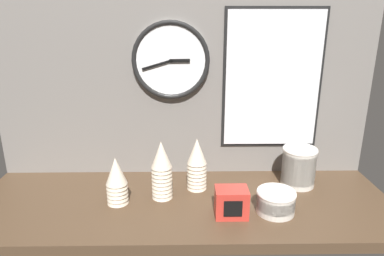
# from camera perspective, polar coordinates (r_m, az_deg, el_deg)

# --- Properties ---
(ground_plane) EXTENTS (1.60, 0.56, 0.04)m
(ground_plane) POSITION_cam_1_polar(r_m,az_deg,el_deg) (1.36, -1.44, -12.51)
(ground_plane) COLOR #4C3826
(wall_tiled_back) EXTENTS (1.60, 0.03, 1.05)m
(wall_tiled_back) POSITION_cam_1_polar(r_m,az_deg,el_deg) (1.45, -1.52, 12.20)
(wall_tiled_back) COLOR slate
(wall_tiled_back) RESTS_ON ground_plane
(cup_stack_center_left) EXTENTS (0.08, 0.08, 0.18)m
(cup_stack_center_left) POSITION_cam_1_polar(r_m,az_deg,el_deg) (1.31, -12.46, -8.56)
(cup_stack_center_left) COLOR beige
(cup_stack_center_left) RESTS_ON ground_plane
(cup_stack_center_right) EXTENTS (0.08, 0.08, 0.22)m
(cup_stack_center_right) POSITION_cam_1_polar(r_m,az_deg,el_deg) (1.38, 0.81, -6.02)
(cup_stack_center_right) COLOR beige
(cup_stack_center_right) RESTS_ON ground_plane
(cup_stack_center) EXTENTS (0.08, 0.08, 0.23)m
(cup_stack_center) POSITION_cam_1_polar(r_m,az_deg,el_deg) (1.32, -5.08, -6.98)
(cup_stack_center) COLOR beige
(cup_stack_center) RESTS_ON ground_plane
(bowl_stack_right) EXTENTS (0.14, 0.14, 0.08)m
(bowl_stack_right) POSITION_cam_1_polar(r_m,az_deg,el_deg) (1.28, 13.79, -11.68)
(bowl_stack_right) COLOR beige
(bowl_stack_right) RESTS_ON ground_plane
(bowl_stack_far_right) EXTENTS (0.14, 0.14, 0.16)m
(bowl_stack_far_right) POSITION_cam_1_polar(r_m,az_deg,el_deg) (1.49, 17.36, -6.03)
(bowl_stack_far_right) COLOR beige
(bowl_stack_far_right) RESTS_ON ground_plane
(wall_clock) EXTENTS (0.32, 0.03, 0.32)m
(wall_clock) POSITION_cam_1_polar(r_m,az_deg,el_deg) (1.42, -3.56, 11.15)
(wall_clock) COLOR white
(menu_board) EXTENTS (0.42, 0.01, 0.59)m
(menu_board) POSITION_cam_1_polar(r_m,az_deg,el_deg) (1.48, 13.27, 7.77)
(menu_board) COLOR black
(napkin_dispenser) EXTENTS (0.11, 0.09, 0.10)m
(napkin_dispenser) POSITION_cam_1_polar(r_m,az_deg,el_deg) (1.23, 6.59, -12.20)
(napkin_dispenser) COLOR red
(napkin_dispenser) RESTS_ON ground_plane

